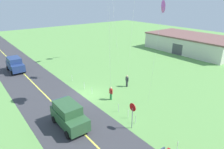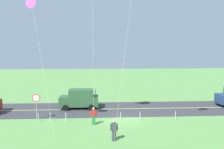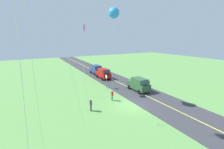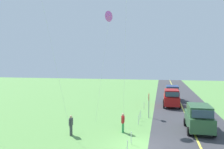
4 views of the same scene
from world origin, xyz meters
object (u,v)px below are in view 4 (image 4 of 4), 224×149
object	(u,v)px
stop_sign	(149,101)
person_adult_near	(71,125)
kite_green_far	(109,17)
car_suv_foreground	(199,118)
person_adult_companion	(123,122)
car_parked_east_far	(172,93)
car_parked_east_near	(171,98)

from	to	relation	value
stop_sign	person_adult_near	bearing A→B (deg)	141.16
kite_green_far	car_suv_foreground	bearing A→B (deg)	-109.05
car_suv_foreground	person_adult_companion	bearing A→B (deg)	105.40
car_parked_east_far	stop_sign	world-z (taller)	stop_sign
stop_sign	person_adult_companion	size ratio (longest dim) A/B	1.60
car_parked_east_far	kite_green_far	world-z (taller)	kite_green_far
car_suv_foreground	person_adult_near	distance (m)	10.58
person_adult_companion	kite_green_far	bearing A→B (deg)	-42.40
car_suv_foreground	person_adult_companion	xyz separation A→B (m)	(-1.70, 6.16, -0.29)
car_suv_foreground	car_parked_east_near	distance (m)	10.63
car_parked_east_near	kite_green_far	bearing A→B (deg)	139.17
car_suv_foreground	person_adult_near	xyz separation A→B (m)	(-3.28, 10.06, -0.29)
car_suv_foreground	car_parked_east_far	size ratio (longest dim) A/B	1.00
car_parked_east_far	person_adult_near	distance (m)	20.59
person_adult_companion	stop_sign	bearing A→B (deg)	-86.20
car_parked_east_far	car_parked_east_near	xyz separation A→B (m)	(-4.97, 0.30, 0.00)
car_parked_east_far	person_adult_companion	xyz separation A→B (m)	(-17.15, 4.67, -0.29)
stop_sign	person_adult_near	world-z (taller)	stop_sign
car_parked_east_far	car_parked_east_near	size ratio (longest dim) A/B	1.00
stop_sign	kite_green_far	xyz separation A→B (m)	(-0.92, 4.00, 8.61)
car_suv_foreground	person_adult_near	world-z (taller)	car_suv_foreground
person_adult_companion	car_parked_east_near	bearing A→B (deg)	-87.75
car_parked_east_near	person_adult_near	xyz separation A→B (m)	(-13.76, 8.26, -0.29)
stop_sign	person_adult_companion	xyz separation A→B (m)	(-5.51, 1.81, -0.94)
car_suv_foreground	stop_sign	distance (m)	5.82
car_parked_east_near	person_adult_near	size ratio (longest dim) A/B	2.75
stop_sign	person_adult_companion	distance (m)	5.87
person_adult_companion	kite_green_far	xyz separation A→B (m)	(4.58, 2.20, 9.54)
kite_green_far	car_parked_east_far	bearing A→B (deg)	-28.65
car_parked_east_far	stop_sign	bearing A→B (deg)	166.20
person_adult_near	kite_green_far	bearing A→B (deg)	128.48
car_parked_east_far	person_adult_companion	distance (m)	17.77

